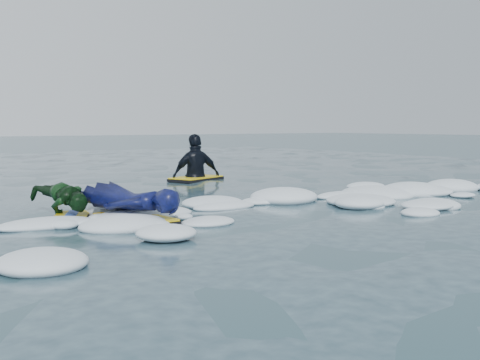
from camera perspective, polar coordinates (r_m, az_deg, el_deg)
name	(u,v)px	position (r m, az deg, el deg)	size (l,w,h in m)	color
ground	(287,224)	(7.48, 4.48, -4.20)	(120.00, 120.00, 0.00)	#182F3B
foam_band	(239,214)	(8.29, -0.12, -3.26)	(12.00, 3.10, 0.30)	white
prone_woman_unit	(127,202)	(7.81, -10.66, -2.08)	(1.16, 1.90, 0.47)	black
prone_child_unit	(66,200)	(8.29, -16.17, -1.83)	(0.74, 1.25, 0.46)	black
waiting_rider_unit	(196,177)	(13.18, -4.18, 0.29)	(1.42, 1.11, 1.88)	black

